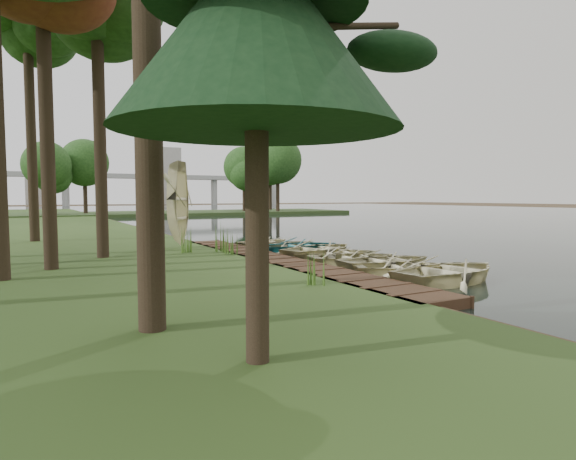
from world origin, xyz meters
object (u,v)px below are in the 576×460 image
boardwalk (277,263)px  rowboat_1 (405,265)px  stored_rowboat (181,239)px  rowboat_0 (450,268)px  rowboat_2 (387,259)px

boardwalk → rowboat_1: bearing=-57.4°
boardwalk → rowboat_1: size_ratio=4.84×
boardwalk → stored_rowboat: bearing=110.3°
rowboat_1 → stored_rowboat: stored_rowboat is taller
boardwalk → stored_rowboat: 5.69m
boardwalk → rowboat_0: 6.15m
rowboat_1 → stored_rowboat: 10.26m
rowboat_1 → rowboat_2: size_ratio=0.93×
stored_rowboat → rowboat_1: bearing=-119.2°
rowboat_1 → rowboat_0: bearing=-145.6°
rowboat_0 → rowboat_1: 1.56m
rowboat_2 → stored_rowboat: (-4.84, 7.96, 0.27)m
boardwalk → rowboat_1: (2.51, -3.92, 0.24)m
rowboat_1 → stored_rowboat: bearing=47.6°
rowboat_2 → stored_rowboat: bearing=35.9°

